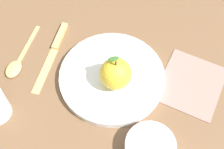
{
  "coord_description": "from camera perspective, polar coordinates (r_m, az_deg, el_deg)",
  "views": [
    {
      "loc": [
        -0.34,
        0.16,
        0.63
      ],
      "look_at": [
        -0.02,
        -0.02,
        0.02
      ],
      "focal_mm": 51.07,
      "sensor_mm": 36.0,
      "label": 1
    }
  ],
  "objects": [
    {
      "name": "ground_plane",
      "position": [
        0.74,
        -1.84,
        -0.16
      ],
      "size": [
        2.4,
        2.4,
        0.0
      ],
      "primitive_type": "plane",
      "color": "brown"
    },
    {
      "name": "knife",
      "position": [
        0.78,
        -10.37,
        4.31
      ],
      "size": [
        0.16,
        0.15,
        0.01
      ],
      "color": "#D8B766",
      "rests_on": "ground_plane"
    },
    {
      "name": "apple",
      "position": [
        0.68,
        0.66,
        0.16
      ],
      "size": [
        0.07,
        0.07,
        0.08
      ],
      "color": "gold",
      "rests_on": "dinner_plate"
    },
    {
      "name": "dinner_plate",
      "position": [
        0.72,
        -0.0,
        -0.4
      ],
      "size": [
        0.24,
        0.24,
        0.02
      ],
      "color": "white",
      "rests_on": "ground_plane"
    },
    {
      "name": "spoon",
      "position": [
        0.78,
        -16.68,
        1.89
      ],
      "size": [
        0.13,
        0.13,
        0.01
      ],
      "color": "#D8B766",
      "rests_on": "ground_plane"
    },
    {
      "name": "linen_napkin",
      "position": [
        0.75,
        13.99,
        -1.58
      ],
      "size": [
        0.2,
        0.2,
        0.0
      ],
      "primitive_type": "cube",
      "rotation": [
        0.0,
        0.0,
        0.61
      ],
      "color": "gray",
      "rests_on": "ground_plane"
    },
    {
      "name": "side_bowl",
      "position": [
        0.65,
        6.59,
        -12.9
      ],
      "size": [
        0.1,
        0.1,
        0.03
      ],
      "color": "silver",
      "rests_on": "ground_plane"
    }
  ]
}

